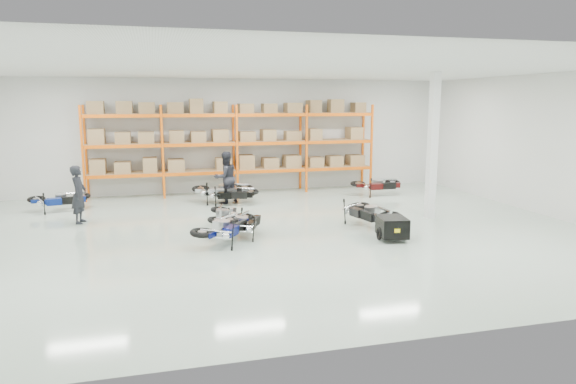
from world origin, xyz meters
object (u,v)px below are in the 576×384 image
object	(u,v)px
moto_touring_right	(368,208)
moto_back_b	(223,187)
trailer	(392,227)
moto_back_a	(59,196)
moto_back_d	(378,182)
moto_back_c	(231,190)
moto_blue_centre	(224,223)
moto_silver_left	(226,212)
person_left	(79,194)
moto_black_far_left	(244,219)
person_back	(226,178)

from	to	relation	value
moto_touring_right	moto_back_b	bearing A→B (deg)	117.11
trailer	moto_back_a	xyz separation A→B (m)	(-9.12, 6.15, 0.15)
moto_back_a	moto_back_d	size ratio (longest dim) A/B	0.95
trailer	moto_back_c	size ratio (longest dim) A/B	0.89
moto_blue_centre	moto_silver_left	xyz separation A→B (m)	(0.24, 1.60, -0.05)
trailer	moto_back_c	world-z (taller)	moto_back_c
moto_silver_left	moto_back_a	xyz separation A→B (m)	(-5.04, 3.79, 0.02)
trailer	moto_back_b	distance (m)	7.25
moto_blue_centre	moto_back_a	world-z (taller)	moto_blue_centre
moto_blue_centre	moto_touring_right	xyz separation A→B (m)	(4.32, 0.83, 0.00)
trailer	person_left	size ratio (longest dim) A/B	0.86
moto_blue_centre	moto_touring_right	bearing A→B (deg)	-133.18
moto_black_far_left	moto_back_d	world-z (taller)	moto_back_d
moto_back_a	moto_black_far_left	bearing A→B (deg)	-141.93
moto_back_c	moto_back_d	world-z (taller)	moto_back_d
moto_back_d	moto_back_b	bearing A→B (deg)	90.70
moto_black_far_left	moto_back_a	xyz separation A→B (m)	(-5.38, 4.82, 0.03)
moto_silver_left	person_back	xyz separation A→B (m)	(0.52, 3.75, 0.44)
person_left	person_back	world-z (taller)	person_back
person_left	moto_silver_left	bearing A→B (deg)	-104.06
person_back	moto_black_far_left	bearing A→B (deg)	66.00
moto_black_far_left	moto_back_c	size ratio (longest dim) A/B	0.94
moto_back_d	person_left	bearing A→B (deg)	101.96
moto_back_b	moto_back_c	bearing A→B (deg)	-143.87
moto_black_far_left	person_left	size ratio (longest dim) A/B	0.91
moto_back_b	person_left	bearing A→B (deg)	123.13
moto_back_a	moto_back_d	bearing A→B (deg)	-99.79
trailer	moto_back_d	world-z (taller)	moto_back_d
moto_touring_right	moto_back_b	xyz separation A→B (m)	(-3.66, 4.66, 0.04)
moto_touring_right	moto_blue_centre	bearing A→B (deg)	179.88
moto_silver_left	moto_touring_right	distance (m)	4.15
person_left	moto_back_b	bearing A→B (deg)	-56.04
moto_black_far_left	moto_back_b	world-z (taller)	moto_back_b
moto_back_c	trailer	bearing A→B (deg)	-134.20
trailer	moto_blue_centre	bearing A→B (deg)	179.33
moto_back_c	person_left	bearing A→B (deg)	124.24
moto_touring_right	moto_back_b	world-z (taller)	moto_back_b
person_back	moto_back_c	bearing A→B (deg)	91.78
moto_touring_right	trailer	bearing A→B (deg)	-101.04
trailer	moto_silver_left	bearing A→B (deg)	159.25
moto_back_d	person_back	size ratio (longest dim) A/B	0.94
moto_touring_right	trailer	world-z (taller)	moto_touring_right
moto_black_far_left	moto_back_d	size ratio (longest dim) A/B	0.90
moto_back_d	moto_back_c	bearing A→B (deg)	94.94
moto_silver_left	moto_back_a	world-z (taller)	moto_back_a
moto_back_a	moto_touring_right	bearing A→B (deg)	-126.64
moto_back_b	moto_blue_centre	bearing A→B (deg)	-178.27
moto_silver_left	moto_black_far_left	xyz separation A→B (m)	(0.35, -1.03, -0.01)
moto_silver_left	moto_back_b	world-z (taller)	moto_back_b
moto_back_a	moto_back_c	size ratio (longest dim) A/B	1.00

